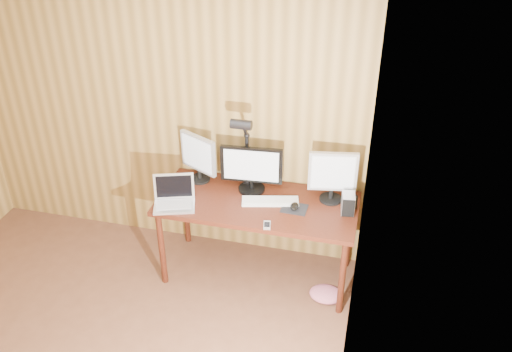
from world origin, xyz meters
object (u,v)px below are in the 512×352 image
at_px(monitor_left, 198,157).
at_px(laptop, 174,197).
at_px(monitor_center, 252,169).
at_px(hard_drive, 348,203).
at_px(desk_lamp, 244,142).
at_px(desk, 260,209).
at_px(mouse, 294,206).
at_px(phone, 267,225).
at_px(monitor_right, 333,175).
at_px(keyboard, 270,201).
at_px(speaker, 354,202).

distance_m(monitor_left, laptop, 0.43).
bearing_deg(monitor_center, hard_drive, -13.79).
bearing_deg(desk_lamp, desk, -43.79).
relative_size(mouse, desk_lamp, 0.15).
distance_m(monitor_left, phone, 0.89).
bearing_deg(desk_lamp, monitor_right, -14.94).
bearing_deg(mouse, desk, 162.54).
xyz_separation_m(keyboard, speaker, (0.66, 0.08, 0.04)).
xyz_separation_m(monitor_right, mouse, (-0.26, -0.19, -0.21)).
relative_size(monitor_left, desk_lamp, 0.59).
xyz_separation_m(phone, desk_lamp, (-0.29, 0.45, 0.43)).
xyz_separation_m(keyboard, hard_drive, (0.61, 0.01, 0.07)).
distance_m(desk, speaker, 0.78).
height_order(desk, desk_lamp, desk_lamp).
distance_m(keyboard, hard_drive, 0.61).
height_order(laptop, desk_lamp, desk_lamp).
height_order(monitor_right, phone, monitor_right).
height_order(monitor_left, laptop, monitor_left).
height_order(monitor_left, monitor_right, monitor_right).
bearing_deg(desk, desk_lamp, 152.21).
xyz_separation_m(monitor_right, desk_lamp, (-0.71, -0.01, 0.21)).
height_order(desk, speaker, speaker).
distance_m(desk, laptop, 0.71).
relative_size(laptop, phone, 3.39).
bearing_deg(desk_lamp, monitor_left, 156.31).
relative_size(keyboard, desk_lamp, 0.66).
xyz_separation_m(speaker, desk_lamp, (-0.90, 0.05, 0.39)).
distance_m(monitor_center, phone, 0.55).
bearing_deg(phone, mouse, 48.76).
height_order(monitor_left, desk_lamp, desk_lamp).
relative_size(keyboard, hard_drive, 3.00).
height_order(keyboard, mouse, mouse).
distance_m(laptop, phone, 0.79).
relative_size(laptop, keyboard, 0.81).
bearing_deg(phone, monitor_right, 36.74).
relative_size(monitor_center, keyboard, 1.08).
bearing_deg(monitor_center, laptop, -152.99).
xyz_separation_m(monitor_center, hard_drive, (0.80, -0.13, -0.13)).
bearing_deg(laptop, hard_drive, -9.59).
height_order(keyboard, phone, keyboard).
relative_size(monitor_left, laptop, 1.11).
xyz_separation_m(keyboard, mouse, (0.20, -0.04, 0.01)).
height_order(monitor_left, hard_drive, monitor_left).
xyz_separation_m(desk, hard_drive, (0.71, -0.04, 0.20)).
bearing_deg(monitor_right, desk, 178.94).
bearing_deg(desk, mouse, -18.00).
relative_size(monitor_left, phone, 3.75).
bearing_deg(speaker, desk, -178.23).
height_order(phone, speaker, speaker).
bearing_deg(speaker, monitor_left, 175.24).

